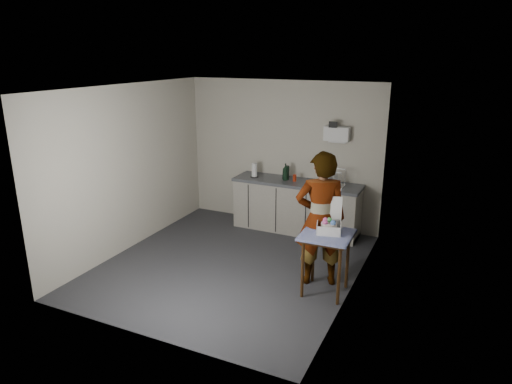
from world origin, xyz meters
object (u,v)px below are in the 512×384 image
at_px(side_table, 327,242).
at_px(paper_towel, 254,171).
at_px(kitchen_counter, 296,208).
at_px(bakery_box, 329,225).
at_px(soap_bottle, 285,172).
at_px(soda_can, 295,178).
at_px(dark_bottle, 287,173).
at_px(standing_man, 320,219).
at_px(dish_rack, 331,182).

height_order(side_table, paper_towel, paper_towel).
relative_size(kitchen_counter, bakery_box, 5.15).
distance_m(soap_bottle, paper_towel, 0.58).
bearing_deg(kitchen_counter, paper_towel, -175.93).
xyz_separation_m(soda_can, dark_bottle, (-0.15, 0.02, 0.07)).
bearing_deg(side_table, kitchen_counter, 118.67).
distance_m(kitchen_counter, soap_bottle, 0.67).
relative_size(kitchen_counter, standing_man, 1.21).
height_order(soap_bottle, paper_towel, soap_bottle).
xyz_separation_m(kitchen_counter, dish_rack, (0.62, -0.03, 0.55)).
distance_m(side_table, standing_man, 0.35).
distance_m(dark_bottle, dish_rack, 0.82).
bearing_deg(dish_rack, side_table, -75.51).
relative_size(kitchen_counter, side_table, 2.69).
distance_m(kitchen_counter, dark_bottle, 0.64).
xyz_separation_m(side_table, dish_rack, (-0.48, 1.87, 0.25)).
bearing_deg(side_table, paper_towel, 134.30).
bearing_deg(paper_towel, side_table, -44.28).
height_order(side_table, soap_bottle, soap_bottle).
bearing_deg(soap_bottle, soda_can, 0.69).
bearing_deg(standing_man, side_table, 100.62).
distance_m(standing_man, dark_bottle, 2.03).
bearing_deg(dark_bottle, side_table, -55.95).
relative_size(soda_can, paper_towel, 0.46).
xyz_separation_m(soda_can, dish_rack, (0.66, -0.03, 0.01)).
xyz_separation_m(soap_bottle, dish_rack, (0.83, -0.02, -0.08)).
xyz_separation_m(standing_man, dark_bottle, (-1.13, 1.68, 0.11)).
distance_m(soap_bottle, dish_rack, 0.84).
xyz_separation_m(standing_man, paper_towel, (-1.73, 1.61, 0.10)).
xyz_separation_m(kitchen_counter, dark_bottle, (-0.20, 0.02, 0.61)).
bearing_deg(dark_bottle, soap_bottle, -126.54).
bearing_deg(side_table, soap_bottle, 123.39).
distance_m(soap_bottle, bakery_box, 2.24).
height_order(soap_bottle, dish_rack, soap_bottle).
bearing_deg(dark_bottle, standing_man, -56.08).
height_order(dark_bottle, dish_rack, dish_rack).
xyz_separation_m(kitchen_counter, side_table, (1.10, -1.90, 0.30)).
height_order(side_table, dish_rack, dish_rack).
relative_size(kitchen_counter, dark_bottle, 8.87).
xyz_separation_m(standing_man, soap_bottle, (-1.15, 1.66, 0.13)).
distance_m(side_table, soap_bottle, 2.33).
bearing_deg(dish_rack, standing_man, -78.95).
relative_size(soap_bottle, paper_towel, 1.16).
bearing_deg(paper_towel, bakery_box, -43.02).
bearing_deg(bakery_box, standing_man, 121.62).
distance_m(soda_can, dark_bottle, 0.17).
relative_size(kitchen_counter, paper_towel, 8.81).
xyz_separation_m(soap_bottle, soda_can, (0.17, 0.00, -0.09)).
relative_size(paper_towel, dish_rack, 0.62).
distance_m(kitchen_counter, dish_rack, 0.83).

